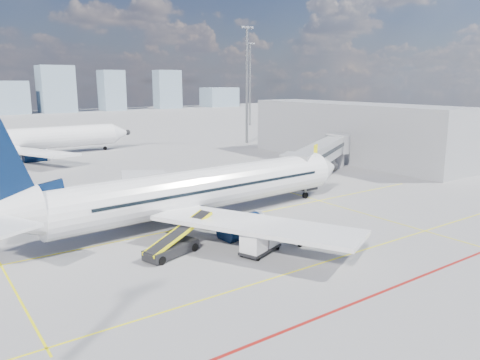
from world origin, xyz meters
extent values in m
plane|color=#949497|center=(0.00, 0.00, 0.00)|extent=(420.00, 420.00, 0.00)
cube|color=yellow|center=(0.00, 8.00, 0.01)|extent=(60.00, 0.18, 0.01)
cube|color=yellow|center=(0.00, -6.00, 0.01)|extent=(80.00, 0.15, 0.01)
cube|color=yellow|center=(14.00, 2.00, 0.01)|extent=(0.15, 28.00, 0.01)
cube|color=yellow|center=(-20.00, 8.00, 0.01)|extent=(0.15, 30.00, 0.01)
cube|color=maroon|center=(0.00, -12.00, 0.01)|extent=(90.00, 0.25, 0.01)
cube|color=gray|center=(22.25, 16.15, 3.90)|extent=(20.84, 13.93, 2.60)
cube|color=black|center=(22.25, 16.15, 4.10)|extent=(20.52, 13.82, 0.55)
cube|color=gray|center=(12.70, 10.50, 3.90)|extent=(4.49, 4.56, 3.00)
cube|color=black|center=(17.00, 12.80, 0.35)|extent=(2.20, 1.00, 0.70)
cylinder|color=slate|center=(17.00, 12.80, 1.70)|extent=(0.56, 0.56, 2.70)
cylinder|color=slate|center=(29.00, 20.00, 1.95)|extent=(0.60, 0.60, 3.90)
cylinder|color=gray|center=(32.00, 22.00, 3.90)|extent=(4.00, 4.00, 3.00)
cylinder|color=#949497|center=(32.00, 22.00, 1.95)|extent=(2.40, 2.40, 3.90)
cube|color=yellow|center=(15.50, 10.30, 5.70)|extent=(1.26, 0.82, 1.20)
cube|color=gray|center=(40.00, 26.00, 5.00)|extent=(10.00, 42.00, 10.00)
cube|color=black|center=(35.20, 26.00, 5.00)|extent=(0.25, 40.00, 4.50)
cylinder|color=slate|center=(38.00, 55.00, 12.50)|extent=(0.56, 0.56, 25.00)
cube|color=slate|center=(38.00, 55.00, 25.20)|extent=(3.20, 0.40, 0.50)
cube|color=#BABCC2|center=(36.80, 54.75, 25.20)|extent=(0.60, 0.15, 0.35)
cube|color=#BABCC2|center=(38.00, 54.75, 25.20)|extent=(0.60, 0.15, 0.35)
cube|color=#BABCC2|center=(39.20, 54.75, 25.20)|extent=(0.60, 0.15, 0.35)
cylinder|color=slate|center=(65.00, 90.00, 12.50)|extent=(0.56, 0.56, 25.00)
cube|color=slate|center=(65.00, 90.00, 25.20)|extent=(3.20, 0.40, 0.50)
cube|color=#BABCC2|center=(63.80, 89.75, 25.20)|extent=(0.60, 0.15, 0.35)
cube|color=#BABCC2|center=(65.00, 89.75, 25.20)|extent=(0.60, 0.15, 0.35)
cube|color=#BABCC2|center=(66.20, 89.75, 25.20)|extent=(0.60, 0.15, 0.35)
cube|color=#758DA2|center=(11.48, 190.00, 6.97)|extent=(16.52, 10.82, 13.94)
cube|color=#758DA2|center=(31.80, 190.00, 10.30)|extent=(14.49, 12.28, 20.60)
cube|color=#758DA2|center=(57.29, 190.00, 9.43)|extent=(10.32, 10.51, 18.87)
cube|color=#758DA2|center=(86.80, 190.00, 9.62)|extent=(12.73, 8.04, 19.24)
cube|color=#758DA2|center=(118.53, 190.00, 5.15)|extent=(17.76, 13.37, 10.30)
cylinder|color=white|center=(-0.89, 8.98, 3.30)|extent=(32.19, 5.91, 4.16)
cone|color=white|center=(17.01, 9.97, 3.30)|extent=(4.06, 4.37, 4.16)
sphere|color=black|center=(18.50, 10.05, 3.30)|extent=(1.24, 1.24, 1.17)
cube|color=black|center=(15.62, 9.89, 3.89)|extent=(1.69, 1.69, 0.48)
cube|color=white|center=(-3.02, 18.48, 2.16)|extent=(11.46, 18.43, 0.62)
cube|color=white|center=(-1.96, -0.69, 2.16)|extent=(12.98, 18.20, 0.62)
cylinder|color=#071737|center=(-1.76, 15.13, 0.82)|extent=(3.97, 2.66, 2.45)
cylinder|color=#071737|center=(-1.08, 2.77, 0.82)|extent=(3.97, 2.66, 2.45)
cylinder|color=#BABCC2|center=(0.26, 15.24, 0.82)|extent=(0.51, 2.53, 2.52)
cylinder|color=#BABCC2|center=(0.94, 2.88, 0.82)|extent=(0.51, 2.53, 2.52)
cube|color=#071737|center=(-17.72, 8.05, 5.01)|extent=(6.03, 0.65, 2.30)
cylinder|color=slate|center=(13.49, 9.77, 0.90)|extent=(0.29, 0.29, 1.80)
cylinder|color=black|center=(13.49, 9.77, 0.38)|extent=(0.77, 0.32, 0.76)
cylinder|color=slate|center=(-2.11, 11.69, 0.80)|extent=(0.34, 0.34, 1.60)
cylinder|color=black|center=(-2.11, 11.69, 0.50)|extent=(1.03, 0.70, 1.00)
cylinder|color=slate|center=(-1.80, 6.15, 0.80)|extent=(0.34, 0.34, 1.60)
cylinder|color=black|center=(-1.80, 6.15, 0.50)|extent=(1.03, 0.70, 1.00)
cube|color=black|center=(-0.47, 11.07, 3.62)|extent=(26.21, 1.54, 0.28)
cube|color=black|center=(-0.24, 6.95, 3.62)|extent=(26.21, 1.54, 0.28)
cylinder|color=white|center=(-6.37, 63.01, 3.30)|extent=(31.95, 4.39, 4.15)
cone|color=white|center=(11.51, 63.15, 3.30)|extent=(3.86, 4.18, 4.15)
sphere|color=black|center=(13.00, 63.16, 3.30)|extent=(1.18, 1.18, 1.17)
cube|color=black|center=(10.13, 63.14, 3.89)|extent=(1.61, 1.61, 0.48)
cube|color=white|center=(-8.04, 72.58, 2.16)|extent=(12.10, 18.31, 0.61)
cube|color=white|center=(-7.89, 53.42, 2.16)|extent=(12.31, 18.28, 0.61)
cylinder|color=#071737|center=(-6.94, 69.18, 0.83)|extent=(3.85, 2.48, 2.45)
cylinder|color=#071737|center=(-6.85, 56.84, 0.83)|extent=(3.85, 2.48, 2.45)
cylinder|color=#BABCC2|center=(-4.92, 69.19, 0.83)|extent=(0.39, 2.51, 2.51)
cylinder|color=#BABCC2|center=(-4.83, 56.85, 0.83)|extent=(0.39, 2.51, 2.51)
cylinder|color=black|center=(-7.45, 65.77, 0.50)|extent=(1.00, 0.66, 1.00)
cylinder|color=black|center=(-7.41, 60.24, 0.50)|extent=(1.00, 0.66, 1.00)
cylinder|color=black|center=(8.00, 63.12, 0.38)|extent=(0.76, 0.29, 0.76)
cube|color=white|center=(2.21, -2.03, 0.47)|extent=(2.08, 1.43, 0.69)
cube|color=white|center=(1.87, -1.95, 0.99)|extent=(1.06, 1.16, 0.52)
cube|color=black|center=(1.87, -1.95, 1.16)|extent=(0.97, 1.10, 0.30)
cylinder|color=black|center=(1.43, -2.34, 0.24)|extent=(0.51, 0.29, 0.48)
cylinder|color=black|center=(1.64, -1.42, 0.24)|extent=(0.51, 0.29, 0.48)
cylinder|color=black|center=(2.77, -2.65, 0.24)|extent=(0.51, 0.29, 0.48)
cylinder|color=black|center=(2.98, -1.72, 0.24)|extent=(0.51, 0.29, 0.48)
cube|color=black|center=(-2.22, -1.55, 0.35)|extent=(4.30, 2.98, 0.20)
cube|color=white|center=(-3.14, -1.88, 1.31)|extent=(2.15, 2.12, 1.70)
cube|color=white|center=(-1.29, -1.22, 1.31)|extent=(2.15, 2.12, 1.70)
cylinder|color=black|center=(-3.40, -2.79, 0.18)|extent=(0.38, 0.26, 0.35)
cylinder|color=black|center=(-3.92, -1.35, 0.18)|extent=(0.38, 0.26, 0.35)
cylinder|color=black|center=(-0.52, -1.75, 0.18)|extent=(0.38, 0.26, 0.35)
cylinder|color=black|center=(-1.04, -0.31, 0.18)|extent=(0.38, 0.26, 0.35)
cube|color=black|center=(-8.38, 2.20, 0.52)|extent=(5.10, 3.06, 0.80)
cube|color=black|center=(-7.51, 2.47, 1.72)|extent=(6.91, 3.12, 2.11)
cube|color=yellow|center=(-7.69, 3.07, 1.72)|extent=(6.62, 2.12, 2.20)
cube|color=yellow|center=(-7.32, 1.87, 1.72)|extent=(6.62, 2.12, 2.20)
cylinder|color=black|center=(-9.90, 0.89, 0.34)|extent=(0.74, 0.46, 0.69)
cylinder|color=black|center=(-10.37, 2.43, 0.34)|extent=(0.74, 0.46, 0.69)
cylinder|color=black|center=(-6.39, 1.97, 0.34)|extent=(0.74, 0.46, 0.69)
cylinder|color=black|center=(-6.87, 3.51, 0.34)|extent=(0.74, 0.46, 0.69)
imported|color=#F0F81A|center=(4.44, -4.49, 0.91)|extent=(0.65, 0.77, 1.81)
camera|label=1|loc=(-24.64, -30.10, 13.84)|focal=35.00mm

